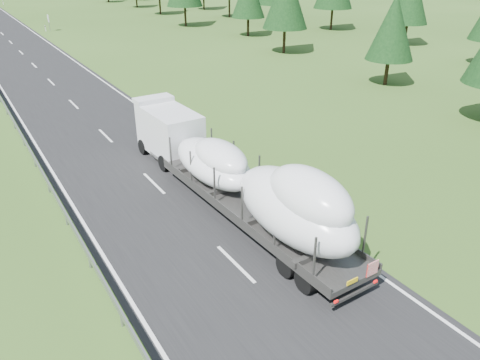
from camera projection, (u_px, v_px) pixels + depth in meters
highway_sign at (48, 20)px, 76.62m from camera, size 0.08×0.90×2.60m
boat_truck at (237, 173)px, 22.76m from camera, size 3.29×19.02×4.40m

